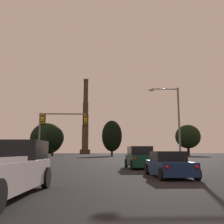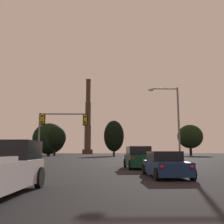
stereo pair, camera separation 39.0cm
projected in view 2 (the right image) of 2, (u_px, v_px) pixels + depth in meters
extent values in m
cube|color=navy|center=(165.00, 168.00, 14.65)|extent=(1.85, 4.62, 0.70)
cube|color=black|center=(164.00, 156.00, 14.97)|extent=(1.64, 2.22, 0.55)
cylinder|color=black|center=(144.00, 169.00, 16.46)|extent=(0.23, 0.64, 0.64)
cylinder|color=black|center=(172.00, 169.00, 16.53)|extent=(0.23, 0.64, 0.64)
cylinder|color=black|center=(157.00, 174.00, 12.70)|extent=(0.23, 0.64, 0.64)
cylinder|color=black|center=(193.00, 174.00, 12.78)|extent=(0.23, 0.64, 0.64)
sphere|color=red|center=(162.00, 167.00, 12.35)|extent=(0.17, 0.17, 0.17)
sphere|color=red|center=(192.00, 167.00, 12.41)|extent=(0.17, 0.17, 0.17)
cube|color=black|center=(12.00, 150.00, 9.98)|extent=(1.93, 1.89, 0.72)
cylinder|color=black|center=(39.00, 177.00, 10.24)|extent=(0.26, 0.81, 0.80)
cube|color=#0F3823|center=(138.00, 160.00, 22.23)|extent=(2.03, 4.84, 0.95)
cube|color=black|center=(138.00, 151.00, 22.47)|extent=(1.84, 2.84, 0.70)
cylinder|color=black|center=(125.00, 163.00, 24.03)|extent=(0.24, 0.76, 0.76)
cylinder|color=black|center=(145.00, 163.00, 24.14)|extent=(0.24, 0.76, 0.76)
cylinder|color=black|center=(130.00, 165.00, 20.23)|extent=(0.24, 0.76, 0.76)
cylinder|color=black|center=(154.00, 165.00, 20.34)|extent=(0.24, 0.76, 0.76)
sphere|color=red|center=(133.00, 159.00, 19.83)|extent=(0.17, 0.17, 0.17)
sphere|color=red|center=(153.00, 159.00, 19.92)|extent=(0.17, 0.17, 0.17)
cylinder|color=slate|center=(39.00, 139.00, 28.64)|extent=(0.18, 0.18, 5.68)
cylinder|color=black|center=(38.00, 165.00, 28.22)|extent=(0.40, 0.40, 0.10)
cube|color=yellow|center=(42.00, 119.00, 28.98)|extent=(0.34, 0.34, 1.04)
cube|color=black|center=(43.00, 119.00, 29.16)|extent=(0.58, 0.03, 1.25)
sphere|color=#320504|center=(42.00, 116.00, 28.84)|extent=(0.22, 0.22, 0.22)
sphere|color=#F2AD14|center=(42.00, 119.00, 28.79)|extent=(0.22, 0.22, 0.22)
sphere|color=black|center=(42.00, 122.00, 28.75)|extent=(0.22, 0.22, 0.22)
cylinder|color=slate|center=(63.00, 114.00, 29.14)|extent=(5.04, 0.14, 0.14)
sphere|color=slate|center=(40.00, 114.00, 29.06)|extent=(0.18, 0.18, 0.18)
cube|color=yellow|center=(85.00, 120.00, 29.12)|extent=(0.34, 0.34, 1.04)
cube|color=black|center=(85.00, 120.00, 29.30)|extent=(0.58, 0.03, 1.25)
sphere|color=#320504|center=(85.00, 117.00, 28.98)|extent=(0.22, 0.22, 0.22)
sphere|color=#F2AD14|center=(85.00, 120.00, 28.93)|extent=(0.22, 0.22, 0.22)
sphere|color=black|center=(85.00, 122.00, 28.89)|extent=(0.22, 0.22, 0.22)
cylinder|color=slate|center=(179.00, 126.00, 27.97)|extent=(0.20, 0.20, 8.35)
cylinder|color=slate|center=(164.00, 89.00, 28.54)|extent=(2.91, 0.12, 0.12)
sphere|color=slate|center=(177.00, 89.00, 28.58)|extent=(0.20, 0.20, 0.20)
ellipsoid|color=silver|center=(151.00, 90.00, 28.47)|extent=(0.64, 0.36, 0.26)
cylinder|color=#3C2B22|center=(87.00, 152.00, 171.24)|extent=(6.84, 6.84, 3.02)
cylinder|color=#473328|center=(88.00, 137.00, 172.66)|extent=(4.27, 4.27, 15.78)
cylinder|color=#473328|center=(88.00, 114.00, 175.04)|extent=(3.68, 3.68, 15.78)
cylinder|color=#473328|center=(88.00, 91.00, 177.43)|extent=(3.08, 3.08, 15.78)
cylinder|color=#4E382C|center=(88.00, 80.00, 178.57)|extent=(3.45, 3.45, 0.70)
cylinder|color=black|center=(54.00, 151.00, 91.67)|extent=(0.78, 0.78, 3.36)
ellipsoid|color=black|center=(55.00, 138.00, 92.39)|extent=(7.81, 7.03, 8.12)
cylinder|color=black|center=(191.00, 151.00, 95.76)|extent=(0.93, 0.93, 3.78)
ellipsoid|color=black|center=(190.00, 136.00, 96.54)|extent=(9.26, 8.34, 8.71)
cylinder|color=black|center=(48.00, 153.00, 93.54)|extent=(1.17, 1.17, 2.01)
ellipsoid|color=black|center=(49.00, 139.00, 94.32)|extent=(11.72, 10.55, 11.10)
cylinder|color=black|center=(114.00, 152.00, 91.04)|extent=(0.70, 0.70, 2.91)
ellipsoid|color=black|center=(114.00, 136.00, 91.87)|extent=(7.03, 6.33, 10.84)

